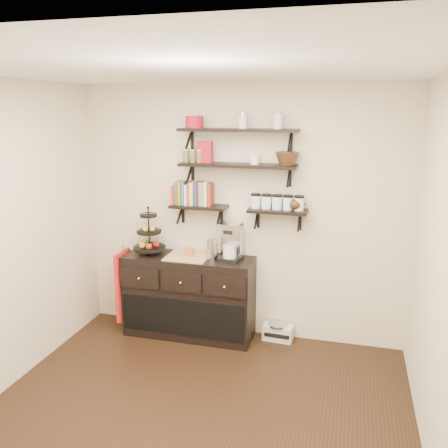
# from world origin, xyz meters

# --- Properties ---
(floor) EXTENTS (3.50, 3.50, 0.00)m
(floor) POSITION_xyz_m (0.00, 0.00, 0.00)
(floor) COLOR black
(floor) RESTS_ON ground
(ceiling) EXTENTS (3.50, 3.50, 0.02)m
(ceiling) POSITION_xyz_m (0.00, 0.00, 2.70)
(ceiling) COLOR white
(ceiling) RESTS_ON back_wall
(back_wall) EXTENTS (3.50, 0.02, 2.70)m
(back_wall) POSITION_xyz_m (0.00, 1.75, 1.35)
(back_wall) COLOR beige
(back_wall) RESTS_ON ground
(shelf_top) EXTENTS (1.20, 0.27, 0.23)m
(shelf_top) POSITION_xyz_m (0.00, 1.62, 2.23)
(shelf_top) COLOR black
(shelf_top) RESTS_ON back_wall
(shelf_mid) EXTENTS (1.20, 0.27, 0.23)m
(shelf_mid) POSITION_xyz_m (0.00, 1.62, 1.88)
(shelf_mid) COLOR black
(shelf_mid) RESTS_ON back_wall
(shelf_low_left) EXTENTS (0.60, 0.25, 0.23)m
(shelf_low_left) POSITION_xyz_m (-0.42, 1.63, 1.43)
(shelf_low_left) COLOR black
(shelf_low_left) RESTS_ON back_wall
(shelf_low_right) EXTENTS (0.60, 0.25, 0.23)m
(shelf_low_right) POSITION_xyz_m (0.42, 1.63, 1.43)
(shelf_low_right) COLOR black
(shelf_low_right) RESTS_ON back_wall
(cookbooks) EXTENTS (0.43, 0.15, 0.26)m
(cookbooks) POSITION_xyz_m (-0.47, 1.63, 1.57)
(cookbooks) COLOR red
(cookbooks) RESTS_ON shelf_low_left
(glass_canisters) EXTENTS (0.54, 0.10, 0.13)m
(glass_canisters) POSITION_xyz_m (0.41, 1.63, 1.51)
(glass_canisters) COLOR silver
(glass_canisters) RESTS_ON shelf_low_right
(sideboard) EXTENTS (1.40, 0.50, 0.92)m
(sideboard) POSITION_xyz_m (-0.51, 1.51, 0.45)
(sideboard) COLOR black
(sideboard) RESTS_ON floor
(fruit_stand) EXTENTS (0.34, 0.34, 0.50)m
(fruit_stand) POSITION_xyz_m (-0.95, 1.52, 1.07)
(fruit_stand) COLOR black
(fruit_stand) RESTS_ON sideboard
(candle) EXTENTS (0.08, 0.08, 0.08)m
(candle) POSITION_xyz_m (-0.49, 1.51, 0.96)
(candle) COLOR #AC5B27
(candle) RESTS_ON sideboard
(coffee_maker) EXTENTS (0.25, 0.24, 0.40)m
(coffee_maker) POSITION_xyz_m (-0.05, 1.54, 1.09)
(coffee_maker) COLOR black
(coffee_maker) RESTS_ON sideboard
(thermal_carafe) EXTENTS (0.11, 0.11, 0.22)m
(thermal_carafe) POSITION_xyz_m (-0.24, 1.49, 1.01)
(thermal_carafe) COLOR silver
(thermal_carafe) RESTS_ON sideboard
(apron) EXTENTS (0.04, 0.33, 0.77)m
(apron) POSITION_xyz_m (-1.24, 1.41, 0.55)
(apron) COLOR #AC2112
(apron) RESTS_ON sideboard
(radio) EXTENTS (0.32, 0.22, 0.19)m
(radio) POSITION_xyz_m (0.46, 1.64, 0.09)
(radio) COLOR silver
(radio) RESTS_ON floor
(recipe_box) EXTENTS (0.16, 0.07, 0.22)m
(recipe_box) POSITION_xyz_m (-0.35, 1.61, 2.01)
(recipe_box) COLOR #A61227
(recipe_box) RESTS_ON shelf_mid
(walnut_bowl) EXTENTS (0.24, 0.24, 0.13)m
(walnut_bowl) POSITION_xyz_m (0.50, 1.61, 1.96)
(walnut_bowl) COLOR black
(walnut_bowl) RESTS_ON shelf_mid
(ramekins) EXTENTS (0.09, 0.09, 0.10)m
(ramekins) POSITION_xyz_m (0.18, 1.61, 1.95)
(ramekins) COLOR white
(ramekins) RESTS_ON shelf_mid
(teapot) EXTENTS (0.19, 0.14, 0.14)m
(teapot) POSITION_xyz_m (0.60, 1.63, 1.52)
(teapot) COLOR #382210
(teapot) RESTS_ON shelf_low_right
(red_pot) EXTENTS (0.18, 0.18, 0.12)m
(red_pot) POSITION_xyz_m (-0.45, 1.61, 2.31)
(red_pot) COLOR #A61227
(red_pot) RESTS_ON shelf_top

